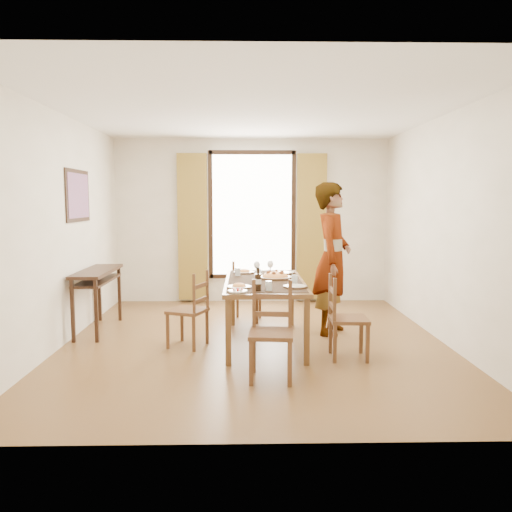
{
  "coord_description": "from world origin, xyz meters",
  "views": [
    {
      "loc": [
        -0.11,
        -5.81,
        1.69
      ],
      "look_at": [
        0.02,
        0.37,
        1.0
      ],
      "focal_mm": 35.0,
      "sensor_mm": 36.0,
      "label": 1
    }
  ],
  "objects_px": {
    "console_table": "(97,279)",
    "dining_table": "(264,285)",
    "man": "(332,259)",
    "pasta_platter": "(275,274)"
  },
  "relations": [
    {
      "from": "man",
      "to": "console_table",
      "type": "bearing_deg",
      "value": 106.28
    },
    {
      "from": "man",
      "to": "pasta_platter",
      "type": "relative_size",
      "value": 4.79
    },
    {
      "from": "console_table",
      "to": "dining_table",
      "type": "bearing_deg",
      "value": -15.55
    },
    {
      "from": "console_table",
      "to": "pasta_platter",
      "type": "xyz_separation_m",
      "value": [
        2.28,
        -0.49,
        0.12
      ]
    },
    {
      "from": "man",
      "to": "pasta_platter",
      "type": "bearing_deg",
      "value": 132.98
    },
    {
      "from": "console_table",
      "to": "pasta_platter",
      "type": "relative_size",
      "value": 3.0
    },
    {
      "from": "man",
      "to": "dining_table",
      "type": "bearing_deg",
      "value": 135.64
    },
    {
      "from": "dining_table",
      "to": "man",
      "type": "bearing_deg",
      "value": 26.22
    },
    {
      "from": "console_table",
      "to": "man",
      "type": "xyz_separation_m",
      "value": [
        3.02,
        -0.17,
        0.27
      ]
    },
    {
      "from": "console_table",
      "to": "pasta_platter",
      "type": "height_order",
      "value": "pasta_platter"
    }
  ]
}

